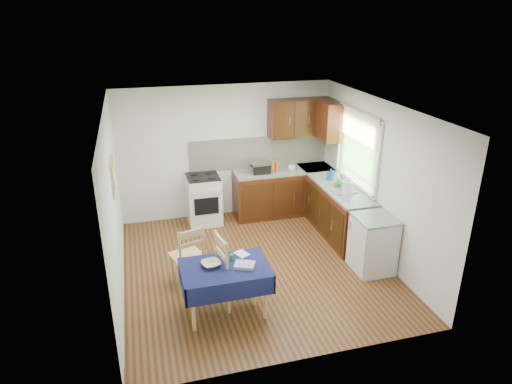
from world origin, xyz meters
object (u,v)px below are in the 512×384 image
object	(u,v)px
dish_rack	(344,190)
chair_near	(232,268)
toaster	(256,170)
dining_table	(225,274)
sandwich_press	(260,168)
kettle	(348,187)
chair_far	(188,254)

from	to	relation	value
dish_rack	chair_near	bearing A→B (deg)	-153.37
chair_near	toaster	distance (m)	2.76
dining_table	dish_rack	xyz separation A→B (m)	(2.34, 1.47, 0.35)
sandwich_press	dish_rack	bearing A→B (deg)	-37.55
dining_table	dish_rack	bearing A→B (deg)	18.64
dining_table	sandwich_press	distance (m)	3.04
sandwich_press	kettle	bearing A→B (deg)	-40.11
chair_near	dish_rack	size ratio (longest dim) A/B	2.77
kettle	dish_rack	bearing A→B (deg)	91.73
toaster	chair_far	bearing A→B (deg)	-124.77
toaster	dish_rack	xyz separation A→B (m)	(1.19, -1.21, -0.06)
dining_table	toaster	bearing A→B (deg)	53.36
chair_far	kettle	size ratio (longest dim) A/B	3.20
dining_table	toaster	size ratio (longest dim) A/B	4.87
chair_far	sandwich_press	xyz separation A→B (m)	(1.63, 1.99, 0.49)
chair_near	kettle	size ratio (longest dim) A/B	3.51
chair_near	toaster	xyz separation A→B (m)	(1.02, 2.53, 0.42)
chair_far	chair_near	world-z (taller)	chair_near
toaster	kettle	world-z (taller)	kettle
chair_far	toaster	distance (m)	2.51
sandwich_press	dish_rack	world-z (taller)	sandwich_press
chair_near	dish_rack	xyz separation A→B (m)	(2.22, 1.32, 0.37)
sandwich_press	dining_table	bearing A→B (deg)	-102.75
kettle	toaster	bearing A→B (deg)	131.78
chair_near	sandwich_press	bearing A→B (deg)	-33.76
chair_near	kettle	bearing A→B (deg)	-72.13
sandwich_press	kettle	xyz separation A→B (m)	(1.10, -1.40, 0.04)
chair_far	toaster	bearing A→B (deg)	-145.64
dining_table	kettle	distance (m)	2.74
sandwich_press	dish_rack	distance (m)	1.68
dining_table	chair_near	xyz separation A→B (m)	(0.13, 0.15, -0.02)
chair_near	sandwich_press	size ratio (longest dim) A/B	3.15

